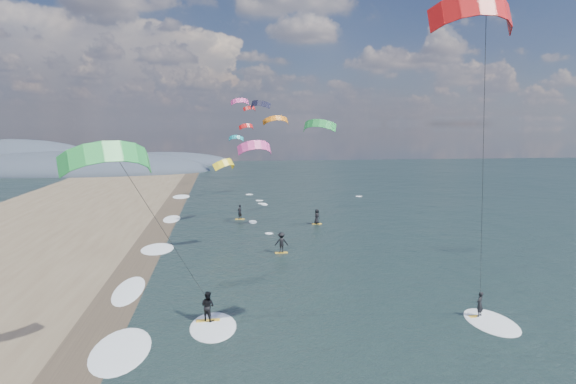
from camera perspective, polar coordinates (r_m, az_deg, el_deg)
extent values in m
cube|color=#382D23|center=(30.63, -20.95, -14.01)|extent=(3.00, 240.00, 0.00)
ellipsoid|color=#3D4756|center=(140.49, -29.91, 2.40)|extent=(48.00, 20.00, 15.00)
ellipsoid|color=#3D4756|center=(123.23, -24.23, 2.12)|extent=(64.00, 24.00, 10.00)
ellipsoid|color=#3D4756|center=(139.13, -14.76, 3.17)|extent=(40.00, 18.00, 7.00)
cube|color=yellow|center=(31.27, 21.70, -13.55)|extent=(1.20, 0.36, 0.05)
imported|color=black|center=(31.00, 21.77, -12.22)|extent=(0.65, 0.61, 1.48)
ellipsoid|color=white|center=(30.78, 22.95, -14.01)|extent=(2.60, 4.20, 0.12)
cylinder|color=black|center=(25.71, 22.08, 1.81)|extent=(0.02, 0.02, 16.47)
cube|color=yellow|center=(28.96, -9.45, -14.81)|extent=(1.35, 0.42, 0.06)
imported|color=black|center=(28.63, -9.49, -13.17)|extent=(1.06, 1.02, 1.72)
ellipsoid|color=white|center=(28.23, -8.86, -15.49)|extent=(2.60, 4.20, 0.12)
cylinder|color=black|center=(24.48, -14.07, -5.23)|extent=(0.02, 0.02, 11.23)
cube|color=yellow|center=(42.62, -0.78, -7.19)|extent=(1.10, 0.35, 0.05)
imported|color=black|center=(42.39, -0.79, -5.98)|extent=(1.17, 0.67, 1.80)
cube|color=yellow|center=(54.70, 3.43, -3.78)|extent=(1.10, 0.35, 0.05)
imported|color=black|center=(54.53, 3.44, -2.90)|extent=(0.94, 0.95, 1.66)
cube|color=yellow|center=(57.58, -5.73, -3.20)|extent=(1.10, 0.35, 0.05)
imported|color=black|center=(57.42, -5.74, -2.34)|extent=(0.73, 0.73, 1.71)
ellipsoid|color=white|center=(26.80, -20.35, -17.26)|extent=(2.40, 5.40, 0.11)
ellipsoid|color=white|center=(34.99, -17.13, -11.04)|extent=(2.40, 5.40, 0.11)
ellipsoid|color=white|center=(45.43, -14.90, -6.53)|extent=(2.40, 5.40, 0.11)
ellipsoid|color=white|center=(59.00, -13.24, -3.13)|extent=(2.40, 5.40, 0.11)
ellipsoid|color=white|center=(76.68, -11.99, -0.54)|extent=(2.40, 5.40, 0.11)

